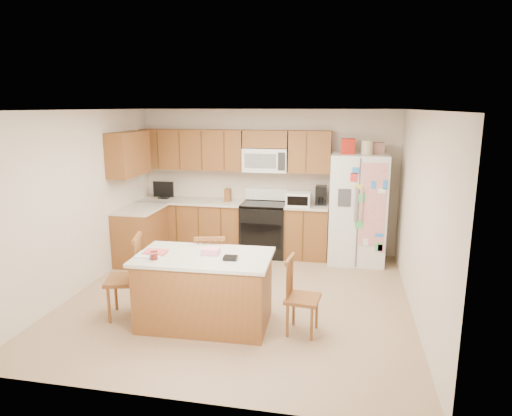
% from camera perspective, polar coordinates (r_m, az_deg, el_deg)
% --- Properties ---
extents(ground, '(4.50, 4.50, 0.00)m').
position_cam_1_polar(ground, '(6.31, -2.15, -11.18)').
color(ground, '#A4805E').
rests_on(ground, ground).
extents(room_shell, '(4.60, 4.60, 2.52)m').
position_cam_1_polar(room_shell, '(5.88, -2.27, 1.77)').
color(room_shell, beige).
rests_on(room_shell, ground).
extents(cabinetry, '(3.36, 1.56, 2.15)m').
position_cam_1_polar(cabinetry, '(7.94, -6.14, 0.67)').
color(cabinetry, '#925922').
rests_on(cabinetry, ground).
extents(stove, '(0.76, 0.65, 1.13)m').
position_cam_1_polar(stove, '(7.95, 1.03, -2.51)').
color(stove, black).
rests_on(stove, ground).
extents(refrigerator, '(0.90, 0.79, 2.04)m').
position_cam_1_polar(refrigerator, '(7.67, 12.59, 0.07)').
color(refrigerator, white).
rests_on(refrigerator, ground).
extents(island, '(1.59, 0.96, 0.95)m').
position_cam_1_polar(island, '(5.50, -6.45, -10.07)').
color(island, '#925922').
rests_on(island, ground).
extents(windsor_chair_left, '(0.52, 0.54, 1.03)m').
position_cam_1_polar(windsor_chair_left, '(5.85, -15.89, -8.52)').
color(windsor_chair_left, '#925922').
rests_on(windsor_chair_left, ground).
extents(windsor_chair_back, '(0.48, 0.47, 0.95)m').
position_cam_1_polar(windsor_chair_back, '(6.03, -5.63, -7.82)').
color(windsor_chair_back, '#925922').
rests_on(windsor_chair_back, ground).
extents(windsor_chair_right, '(0.41, 0.42, 0.89)m').
position_cam_1_polar(windsor_chair_right, '(5.29, 5.61, -11.10)').
color(windsor_chair_right, '#925922').
rests_on(windsor_chair_right, ground).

